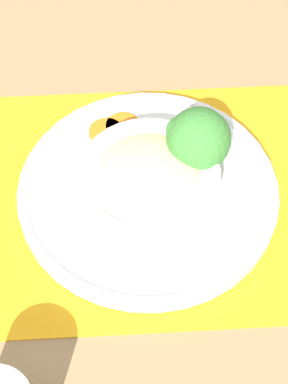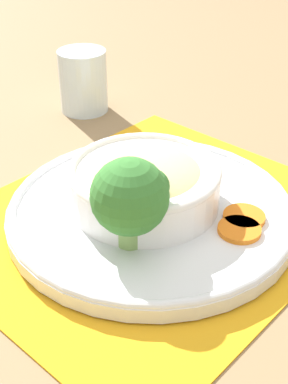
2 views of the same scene
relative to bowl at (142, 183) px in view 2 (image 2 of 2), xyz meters
name	(u,v)px [view 2 (image 2 of 2)]	position (x,y,z in m)	size (l,w,h in m)	color
ground_plane	(151,221)	(0.00, 0.01, -0.05)	(4.00, 4.00, 0.00)	#8C704C
placemat	(151,219)	(0.00, 0.01, -0.05)	(0.42, 0.36, 0.00)	orange
plate	(151,210)	(0.00, 0.01, -0.03)	(0.32, 0.32, 0.02)	silver
bowl	(142,183)	(0.00, 0.00, 0.00)	(0.17, 0.17, 0.06)	white
broccoli_floret	(130,197)	(0.06, 0.04, 0.03)	(0.08, 0.08, 0.09)	#84AD5B
carrot_slice_near	(239,230)	(-0.03, 0.11, -0.03)	(0.05, 0.05, 0.01)	orange
carrot_slice_middle	(244,217)	(-0.05, 0.10, -0.03)	(0.05, 0.05, 0.01)	orange
water_glass	(83,84)	(-0.16, -0.27, 0.00)	(0.07, 0.07, 0.10)	silver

